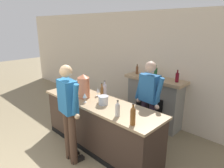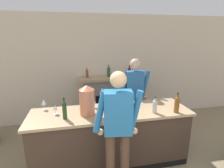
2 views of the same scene
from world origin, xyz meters
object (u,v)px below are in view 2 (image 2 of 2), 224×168
Objects in this scene: wine_glass_front_right at (55,108)px; copper_dispenser at (87,100)px; wine_bottle_burgundy_dark at (65,110)px; wine_bottle_chardonnay_pale at (108,100)px; person_bartender at (134,95)px; wine_bottle_merlot_tall at (177,104)px; person_customer at (118,130)px; wine_glass_near_bucket at (44,102)px; fireplace_stone at (109,99)px; wine_bottle_cabernet_heavy at (102,98)px; wine_glass_front_left at (103,109)px; wine_glass_back_row at (94,101)px; ice_bucket_steel at (121,106)px; wine_bottle_rose_blush at (155,106)px.

copper_dispenser is at bearing -13.12° from wine_glass_front_right.
wine_bottle_chardonnay_pale is at bearing 19.78° from wine_bottle_burgundy_dark.
wine_bottle_merlot_tall is at bearing -68.55° from person_bartender.
wine_bottle_merlot_tall is (1.44, -0.22, -0.09)m from copper_dispenser.
copper_dispenser is 1.43× the size of wine_bottle_merlot_tall.
person_bartender is at bearing 63.31° from person_customer.
wine_glass_front_right is at bearing 166.88° from copper_dispenser.
wine_bottle_burgundy_dark is at bearing -165.56° from copper_dispenser.
person_customer is 11.58× the size of wine_glass_front_right.
wine_glass_near_bucket is at bearing 138.06° from person_customer.
wine_bottle_merlot_tall reaches higher than wine_glass_near_bucket.
fireplace_stone is 1.58m from wine_bottle_chardonnay_pale.
wine_bottle_cabernet_heavy is at bearing 94.06° from person_customer.
wine_glass_front_left is (-0.06, -0.47, -0.02)m from wine_bottle_cabernet_heavy.
wine_glass_front_left is at bearing 105.79° from person_customer.
wine_glass_back_row is at bearing -111.04° from fireplace_stone.
fireplace_stone is 3.11× the size of copper_dispenser.
copper_dispenser is 2.83× the size of wine_glass_back_row.
wine_bottle_cabernet_heavy reaches higher than wine_bottle_merlot_tall.
fireplace_stone is 2.29m from person_customer.
wine_glass_near_bucket is at bearing 154.00° from copper_dispenser.
wine_glass_front_left reaches higher than ice_bucket_steel.
wine_bottle_merlot_tall is 1.00× the size of wine_bottle_burgundy_dark.
person_bartender reaches higher than wine_glass_front_left.
person_customer is 5.19× the size of wine_bottle_chardonnay_pale.
fireplace_stone is at bearing 86.44° from ice_bucket_steel.
ice_bucket_steel is at bearing 72.23° from person_customer.
wine_glass_front_right is 0.84× the size of wine_glass_near_bucket.
wine_bottle_cabernet_heavy is at bearing 82.18° from wine_glass_front_left.
wine_glass_front_left is 0.78m from wine_glass_front_right.
ice_bucket_steel is at bearing -37.13° from wine_bottle_chardonnay_pale.
wine_bottle_chardonnay_pale reaches higher than wine_bottle_rose_blush.
fireplace_stone reaches higher than copper_dispenser.
wine_glass_back_row is (-0.53, -1.37, 0.48)m from fireplace_stone.
wine_bottle_merlot_tall is (0.89, -0.24, 0.07)m from ice_bucket_steel.
wine_bottle_chardonnay_pale reaches higher than wine_bottle_merlot_tall.
wine_glass_near_bucket is at bearing 173.99° from wine_glass_back_row.
person_bartender is 11.37× the size of wine_glass_front_right.
wine_glass_back_row is (-1.31, 0.48, -0.03)m from wine_bottle_merlot_tall.
wine_bottle_burgundy_dark is (-1.00, -1.72, 0.51)m from fireplace_stone.
wine_bottle_cabernet_heavy is at bearing 47.11° from copper_dispenser.
wine_bottle_cabernet_heavy is 1.89× the size of wine_glass_near_bucket.
copper_dispenser is 3.15× the size of wine_glass_front_right.
person_customer is 0.94m from wine_bottle_cabernet_heavy.
wine_bottle_rose_blush is 0.86m from wine_glass_front_left.
person_bartender reaches higher than wine_bottle_chardonnay_pale.
wine_bottle_rose_blush is 1.77× the size of wine_glass_front_right.
wine_bottle_merlot_tall is 1.80m from wine_bottle_burgundy_dark.
wine_bottle_cabernet_heavy is 0.75m from wine_bottle_burgundy_dark.
wine_glass_near_bucket is (-2.16, 0.57, -0.02)m from wine_bottle_merlot_tall.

